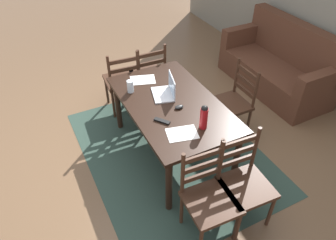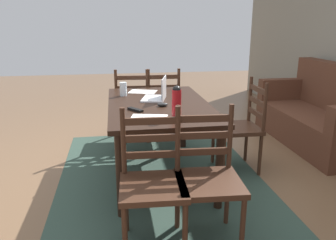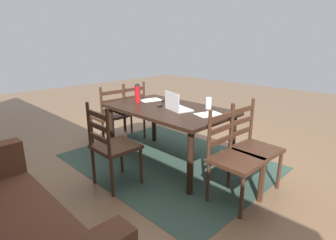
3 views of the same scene
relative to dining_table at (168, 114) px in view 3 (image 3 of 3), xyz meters
name	(u,v)px [view 3 (image 3 of 3)]	position (x,y,z in m)	size (l,w,h in m)	color
ground_plane	(168,161)	(0.00, 0.00, -0.66)	(14.00, 14.00, 0.00)	brown
area_rug	(168,161)	(0.00, 0.00, -0.66)	(2.56, 1.99, 0.01)	#2D4238
dining_table	(168,114)	(0.00, 0.00, 0.00)	(1.61, 0.96, 0.75)	black
chair_right_near	(129,112)	(1.09, -0.19, -0.20)	(0.46, 0.46, 0.95)	#3D2316
chair_left_near	(253,148)	(-1.09, -0.20, -0.20)	(0.47, 0.47, 0.95)	#3D2316
chair_far_head	(113,146)	(0.00, 0.85, -0.20)	(0.45, 0.45, 0.95)	#3D2316
chair_right_far	(109,116)	(1.09, 0.19, -0.20)	(0.47, 0.47, 0.95)	#3D2316
chair_left_far	(233,158)	(-1.09, 0.19, -0.20)	(0.45, 0.45, 0.95)	#3D2316
laptop	(176,105)	(-0.15, 0.02, 0.15)	(0.37, 0.30, 0.23)	silver
water_bottle	(137,93)	(0.52, 0.08, 0.23)	(0.08, 0.08, 0.26)	#A81419
drinking_glass	(209,103)	(-0.39, -0.32, 0.16)	(0.08, 0.08, 0.14)	silver
computer_mouse	(160,105)	(0.13, 0.02, 0.11)	(0.06, 0.10, 0.03)	black
tv_remote	(167,101)	(0.26, -0.24, 0.10)	(0.04, 0.17, 0.02)	black
paper_stack_left	(151,100)	(0.50, -0.15, 0.09)	(0.21, 0.30, 0.00)	white
paper_stack_right	(209,114)	(-0.56, -0.10, 0.09)	(0.21, 0.30, 0.00)	white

